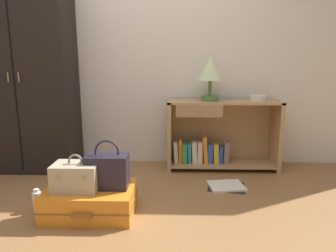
% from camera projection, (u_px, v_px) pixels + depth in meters
% --- Properties ---
extents(ground_plane, '(9.00, 9.00, 0.00)m').
position_uv_depth(ground_plane, '(119.00, 229.00, 2.03)').
color(ground_plane, olive).
extents(back_wall, '(6.40, 0.10, 2.60)m').
position_uv_depth(back_wall, '(141.00, 44.00, 3.23)').
color(back_wall, silver).
rests_on(back_wall, ground_plane).
extents(wardrobe, '(0.94, 0.47, 1.93)m').
position_uv_depth(wardrobe, '(26.00, 76.00, 3.04)').
color(wardrobe, black).
rests_on(wardrobe, ground_plane).
extents(bookshelf, '(1.15, 0.36, 0.72)m').
position_uv_depth(bookshelf, '(218.00, 136.00, 3.18)').
color(bookshelf, tan).
rests_on(bookshelf, ground_plane).
extents(table_lamp, '(0.26, 0.26, 0.45)m').
position_uv_depth(table_lamp, '(210.00, 71.00, 3.02)').
color(table_lamp, '#4C7542').
rests_on(table_lamp, bookshelf).
extents(bowl, '(0.16, 0.16, 0.06)m').
position_uv_depth(bowl, '(258.00, 98.00, 3.06)').
color(bowl, silver).
rests_on(bowl, bookshelf).
extents(suitcase_large, '(0.65, 0.46, 0.20)m').
position_uv_depth(suitcase_large, '(91.00, 201.00, 2.23)').
color(suitcase_large, orange).
rests_on(suitcase_large, ground_plane).
extents(train_case, '(0.32, 0.22, 0.27)m').
position_uv_depth(train_case, '(76.00, 176.00, 2.16)').
color(train_case, '#B7A88E').
rests_on(train_case, suitcase_large).
extents(handbag, '(0.30, 0.18, 0.36)m').
position_uv_depth(handbag, '(108.00, 170.00, 2.20)').
color(handbag, '#231E2D').
rests_on(handbag, suitcase_large).
extents(bottle, '(0.07, 0.07, 0.17)m').
position_uv_depth(bottle, '(37.00, 200.00, 2.29)').
color(bottle, white).
rests_on(bottle, ground_plane).
extents(open_book_on_floor, '(0.36, 0.32, 0.02)m').
position_uv_depth(open_book_on_floor, '(226.00, 186.00, 2.73)').
color(open_book_on_floor, white).
rests_on(open_book_on_floor, ground_plane).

